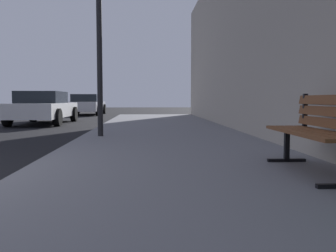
# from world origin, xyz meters

# --- Properties ---
(sidewalk) EXTENTS (4.00, 32.00, 0.15)m
(sidewalk) POSITION_xyz_m (4.00, 0.00, 0.07)
(sidewalk) COLOR slate
(sidewalk) RESTS_ON ground_plane
(bench) EXTENTS (0.53, 1.68, 0.89)m
(bench) POSITION_xyz_m (5.39, 0.06, 0.66)
(bench) COLOR brown
(bench) RESTS_ON sidewalk
(street_lamp) EXTENTS (0.36, 0.36, 3.89)m
(street_lamp) POSITION_xyz_m (2.44, 4.31, 2.85)
(street_lamp) COLOR black
(street_lamp) RESTS_ON sidewalk
(car_white) EXTENTS (1.98, 4.58, 1.27)m
(car_white) POSITION_xyz_m (-0.60, 10.79, 0.65)
(car_white) COLOR white
(car_white) RESTS_ON ground_plane
(car_silver) EXTENTS (1.96, 4.56, 1.27)m
(car_silver) POSITION_xyz_m (-0.27, 19.12, 0.65)
(car_silver) COLOR #B7B7BF
(car_silver) RESTS_ON ground_plane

